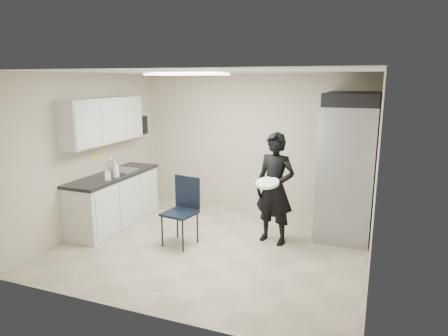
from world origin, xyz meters
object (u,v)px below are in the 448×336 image
at_px(commercial_fridge, 348,171).
at_px(folding_chair, 180,213).
at_px(man_tuxedo, 275,189).
at_px(lower_counter, 115,201).

relative_size(commercial_fridge, folding_chair, 2.07).
relative_size(commercial_fridge, man_tuxedo, 1.22).
bearing_deg(lower_counter, commercial_fridge, 15.88).
height_order(commercial_fridge, folding_chair, commercial_fridge).
xyz_separation_m(commercial_fridge, man_tuxedo, (-1.00, -0.83, -0.19)).
height_order(folding_chair, man_tuxedo, man_tuxedo).
bearing_deg(lower_counter, man_tuxedo, 5.09).
relative_size(lower_counter, man_tuxedo, 1.10).
bearing_deg(man_tuxedo, lower_counter, -162.19).
xyz_separation_m(folding_chair, man_tuxedo, (1.31, 0.64, 0.36)).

